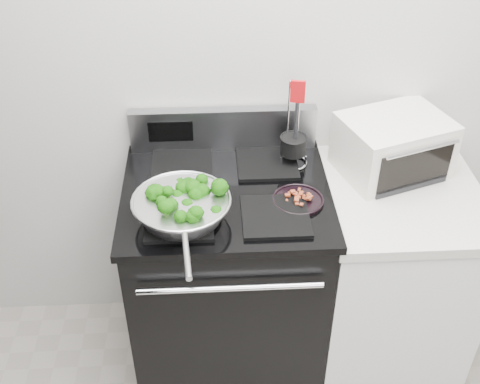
{
  "coord_description": "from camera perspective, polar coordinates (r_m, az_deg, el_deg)",
  "views": [
    {
      "loc": [
        -0.35,
        -0.41,
        2.31
      ],
      "look_at": [
        -0.25,
        1.36,
        0.98
      ],
      "focal_mm": 45.0,
      "sensor_mm": 36.0,
      "label": 1
    }
  ],
  "objects": [
    {
      "name": "toaster_oven",
      "position": [
        2.45,
        14.3,
        4.28
      ],
      "size": [
        0.48,
        0.42,
        0.23
      ],
      "rotation": [
        0.0,
        0.0,
        0.34
      ],
      "color": "white",
      "rests_on": "counter"
    },
    {
      "name": "utensil_holder",
      "position": [
        2.39,
        5.04,
        4.04
      ],
      "size": [
        0.12,
        0.12,
        0.37
      ],
      "rotation": [
        0.0,
        0.0,
        -0.2
      ],
      "color": "silver",
      "rests_on": "gas_range"
    },
    {
      "name": "skillet",
      "position": [
        2.11,
        -5.55,
        -1.42
      ],
      "size": [
        0.35,
        0.56,
        0.08
      ],
      "rotation": [
        0.0,
        0.0,
        0.08
      ],
      "color": "silver",
      "rests_on": "gas_range"
    },
    {
      "name": "bacon_plate",
      "position": [
        2.22,
        5.52,
        -0.55
      ],
      "size": [
        0.19,
        0.19,
        0.04
      ],
      "rotation": [
        0.0,
        0.0,
        -0.21
      ],
      "color": "black",
      "rests_on": "gas_range"
    },
    {
      "name": "back_wall",
      "position": [
        2.39,
        5.64,
        13.03
      ],
      "size": [
        4.0,
        0.02,
        2.7
      ],
      "primitive_type": "cube",
      "color": "beige",
      "rests_on": "ground"
    },
    {
      "name": "counter",
      "position": [
        2.69,
        13.69,
        -7.77
      ],
      "size": [
        0.62,
        0.68,
        0.92
      ],
      "color": "white",
      "rests_on": "floor"
    },
    {
      "name": "gas_range",
      "position": [
        2.58,
        -1.19,
        -8.1
      ],
      "size": [
        0.79,
        0.69,
        1.13
      ],
      "color": "black",
      "rests_on": "floor"
    },
    {
      "name": "broccoli_pile",
      "position": [
        2.1,
        -5.58,
        -0.96
      ],
      "size": [
        0.28,
        0.28,
        0.1
      ],
      "primitive_type": null,
      "color": "black",
      "rests_on": "skillet"
    }
  ]
}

